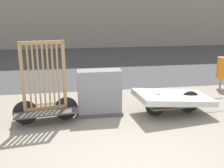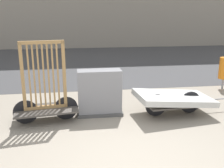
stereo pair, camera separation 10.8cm
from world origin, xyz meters
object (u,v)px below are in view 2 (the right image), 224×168
(trash_bin, at_px, (224,68))
(utility_cabinet, at_px, (100,94))
(bike_cart_with_mattress, at_px, (174,99))
(bike_cart_with_bedframe, at_px, (46,96))

(trash_bin, bearing_deg, utility_cabinet, -158.64)
(bike_cart_with_mattress, xyz_separation_m, utility_cabinet, (-1.77, 0.25, 0.11))
(bike_cart_with_mattress, bearing_deg, utility_cabinet, 166.85)
(bike_cart_with_bedframe, bearing_deg, utility_cabinet, 3.55)
(bike_cart_with_mattress, relative_size, utility_cabinet, 2.12)
(bike_cart_with_mattress, relative_size, trash_bin, 2.28)
(utility_cabinet, bearing_deg, bike_cart_with_mattress, -7.99)
(bike_cart_with_bedframe, height_order, bike_cart_with_mattress, bike_cart_with_bedframe)
(utility_cabinet, height_order, trash_bin, utility_cabinet)
(bike_cart_with_mattress, height_order, trash_bin, trash_bin)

